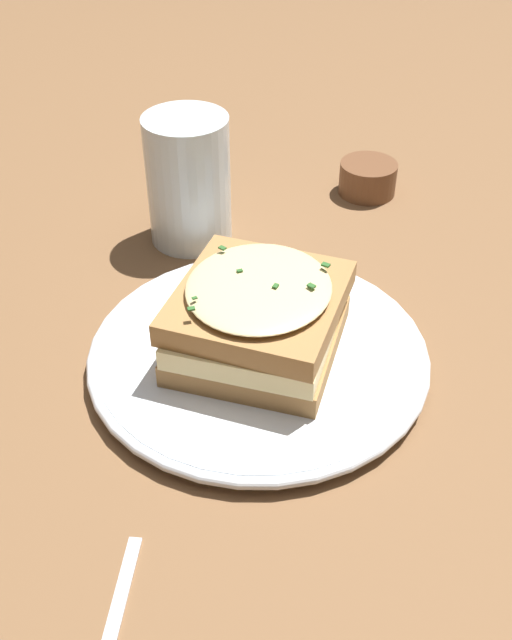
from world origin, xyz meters
The scene contains 5 objects.
ground_plane centered at (0.00, 0.00, 0.00)m, with size 2.40×2.40×0.00m, color brown.
dinner_plate centered at (0.00, 0.03, 0.01)m, with size 0.26×0.26×0.01m.
sandwich centered at (0.00, 0.03, 0.05)m, with size 0.12×0.12×0.06m.
water_glass centered at (0.11, -0.13, 0.06)m, with size 0.08×0.08×0.12m, color silver.
condiment_pot centered at (-0.03, -0.26, 0.02)m, with size 0.06×0.06×0.03m, color brown.
Camera 1 is at (-0.12, 0.43, 0.39)m, focal length 42.00 mm.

